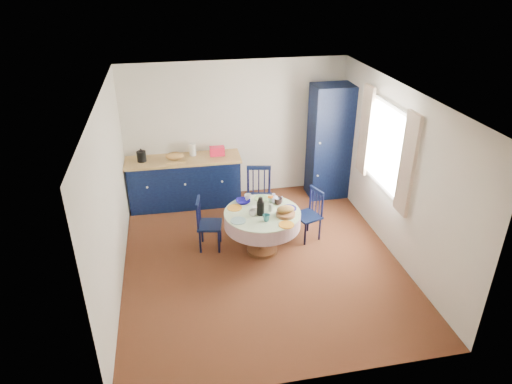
% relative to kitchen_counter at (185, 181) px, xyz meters
% --- Properties ---
extents(floor, '(4.50, 4.50, 0.00)m').
position_rel_kitchen_counter_xyz_m(floor, '(0.99, -1.96, -0.46)').
color(floor, black).
rests_on(floor, ground).
extents(ceiling, '(4.50, 4.50, 0.00)m').
position_rel_kitchen_counter_xyz_m(ceiling, '(0.99, -1.96, 2.04)').
color(ceiling, white).
rests_on(ceiling, wall_back).
extents(wall_back, '(4.00, 0.02, 2.50)m').
position_rel_kitchen_counter_xyz_m(wall_back, '(0.99, 0.29, 0.79)').
color(wall_back, silver).
rests_on(wall_back, floor).
extents(wall_left, '(0.02, 4.50, 2.50)m').
position_rel_kitchen_counter_xyz_m(wall_left, '(-1.01, -1.96, 0.79)').
color(wall_left, silver).
rests_on(wall_left, floor).
extents(wall_right, '(0.02, 4.50, 2.50)m').
position_rel_kitchen_counter_xyz_m(wall_right, '(2.99, -1.96, 0.79)').
color(wall_right, silver).
rests_on(wall_right, floor).
extents(window, '(0.10, 1.74, 1.45)m').
position_rel_kitchen_counter_xyz_m(window, '(2.95, -1.66, 1.06)').
color(window, white).
rests_on(window, wall_right).
extents(kitchen_counter, '(2.02, 0.66, 1.14)m').
position_rel_kitchen_counter_xyz_m(kitchen_counter, '(0.00, 0.00, 0.00)').
color(kitchen_counter, black).
rests_on(kitchen_counter, floor).
extents(pantry_cabinet, '(0.73, 0.54, 2.09)m').
position_rel_kitchen_counter_xyz_m(pantry_cabinet, '(2.65, -0.11, 0.58)').
color(pantry_cabinet, black).
rests_on(pantry_cabinet, floor).
extents(dining_table, '(1.14, 1.14, 0.96)m').
position_rel_kitchen_counter_xyz_m(dining_table, '(1.07, -1.75, 0.11)').
color(dining_table, brown).
rests_on(dining_table, floor).
extents(chair_left, '(0.42, 0.43, 0.83)m').
position_rel_kitchen_counter_xyz_m(chair_left, '(0.26, -1.49, -0.04)').
color(chair_left, black).
rests_on(chair_left, floor).
extents(chair_far, '(0.51, 0.50, 0.99)m').
position_rel_kitchen_counter_xyz_m(chair_far, '(1.17, -0.91, 0.04)').
color(chair_far, black).
rests_on(chair_far, floor).
extents(chair_right, '(0.46, 0.47, 0.84)m').
position_rel_kitchen_counter_xyz_m(chair_right, '(1.87, -1.52, -0.04)').
color(chair_right, black).
rests_on(chair_right, floor).
extents(mug_a, '(0.11, 0.11, 0.09)m').
position_rel_kitchen_counter_xyz_m(mug_a, '(0.90, -1.82, 0.27)').
color(mug_a, silver).
rests_on(mug_a, dining_table).
extents(mug_b, '(0.11, 0.11, 0.10)m').
position_rel_kitchen_counter_xyz_m(mug_b, '(1.06, -2.01, 0.27)').
color(mug_b, '#286E73').
rests_on(mug_b, dining_table).
extents(mug_c, '(0.13, 0.13, 0.11)m').
position_rel_kitchen_counter_xyz_m(mug_c, '(1.34, -1.56, 0.27)').
color(mug_c, black).
rests_on(mug_c, dining_table).
extents(mug_d, '(0.11, 0.11, 0.10)m').
position_rel_kitchen_counter_xyz_m(mug_d, '(0.91, -1.36, 0.27)').
color(mug_d, silver).
rests_on(mug_d, dining_table).
extents(cobalt_bowl, '(0.22, 0.22, 0.05)m').
position_rel_kitchen_counter_xyz_m(cobalt_bowl, '(0.83, -1.43, 0.25)').
color(cobalt_bowl, '#100A7E').
rests_on(cobalt_bowl, dining_table).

